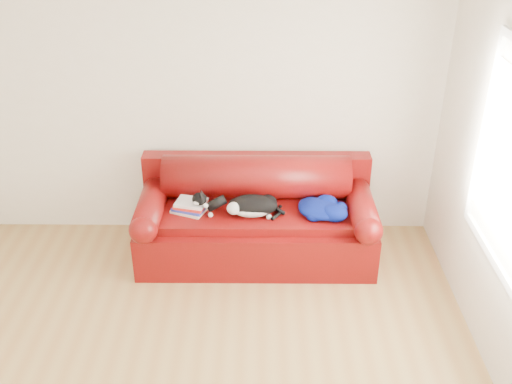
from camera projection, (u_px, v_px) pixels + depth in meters
ground at (174, 374)px, 4.27m from camera, size 4.50×4.50×0.00m
room_shell at (177, 163)px, 3.48m from camera, size 4.52×4.02×2.61m
sofa_base at (256, 233)px, 5.46m from camera, size 2.10×0.90×0.50m
sofa_back at (256, 191)px, 5.52m from camera, size 2.10×1.01×0.88m
book_stack at (190, 206)px, 5.26m from camera, size 0.34×0.30×0.10m
cat at (252, 206)px, 5.19m from camera, size 0.64×0.32×0.23m
blanket at (322, 208)px, 5.21m from camera, size 0.47×0.45×0.14m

